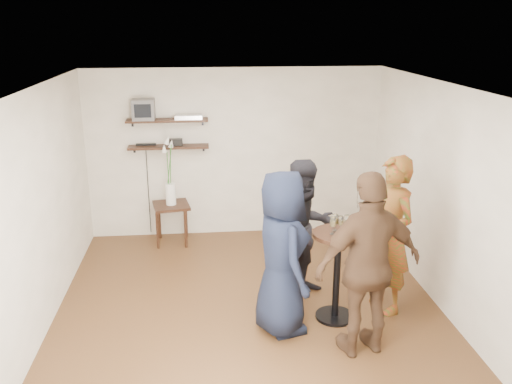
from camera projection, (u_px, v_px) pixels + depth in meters
room at (249, 206)px, 5.99m from camera, size 4.58×5.08×2.68m
shelf_upper at (167, 120)px, 7.98m from camera, size 1.20×0.25×0.04m
shelf_lower at (169, 147)px, 8.10m from camera, size 1.20×0.25×0.04m
crt_monitor at (144, 109)px, 7.90m from camera, size 0.32×0.30×0.30m
dvd_deck at (189, 117)px, 7.99m from camera, size 0.40×0.24×0.06m
radio at (175, 142)px, 8.09m from camera, size 0.22×0.10×0.10m
power_strip at (146, 144)px, 8.10m from camera, size 0.30×0.05×0.03m
side_table at (171, 211)px, 8.16m from camera, size 0.60×0.60×0.62m
vase_lilies at (170, 183)px, 8.03m from camera, size 0.20×0.21×1.06m
drinks_table at (337, 264)px, 6.02m from camera, size 0.57×0.57×1.05m
wine_glass_fl at (333, 222)px, 5.83m from camera, size 0.07×0.07×0.20m
wine_glass_fr at (347, 222)px, 5.82m from camera, size 0.07×0.07×0.21m
wine_glass_bl at (335, 220)px, 5.92m from camera, size 0.06×0.06×0.19m
wine_glass_br at (341, 221)px, 5.88m from camera, size 0.06×0.06×0.18m
person_plaid at (391, 235)px, 6.16m from camera, size 0.60×0.76×1.85m
person_dark at (305, 229)px, 6.53m from camera, size 1.02×0.91×1.72m
person_navy at (282, 253)px, 5.74m from camera, size 0.77×0.99×1.81m
person_brown at (369, 265)px, 5.32m from camera, size 1.20×0.69×1.92m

